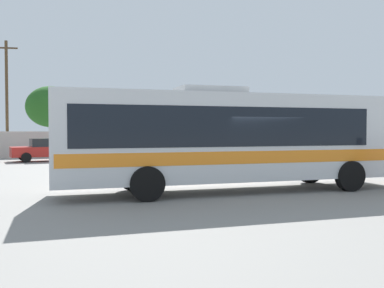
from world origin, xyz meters
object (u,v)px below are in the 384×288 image
object	(u,v)px
coach_bus_silver_orange	(231,136)
parked_car_second_red	(48,149)
roadside_tree_midleft	(51,107)
utility_pole_near	(7,96)
parked_car_third_black	(142,148)

from	to	relation	value
coach_bus_silver_orange	parked_car_second_red	size ratio (longest dim) A/B	2.63
parked_car_second_red	roadside_tree_midleft	distance (m)	11.02
parked_car_second_red	utility_pole_near	world-z (taller)	utility_pole_near
parked_car_second_red	roadside_tree_midleft	size ratio (longest dim) A/B	0.77
coach_bus_silver_orange	utility_pole_near	bearing A→B (deg)	105.70
coach_bus_silver_orange	roadside_tree_midleft	bearing A→B (deg)	97.48
utility_pole_near	roadside_tree_midleft	bearing A→B (deg)	30.61
coach_bus_silver_orange	roadside_tree_midleft	xyz separation A→B (m)	(-3.68, 28.06, 2.30)
coach_bus_silver_orange	parked_car_second_red	distance (m)	18.26
parked_car_second_red	roadside_tree_midleft	bearing A→B (deg)	84.44
utility_pole_near	parked_car_second_red	bearing A→B (deg)	-72.70
utility_pole_near	roadside_tree_midleft	xyz separation A→B (m)	(3.60, 2.13, -0.73)
utility_pole_near	parked_car_third_black	bearing A→B (deg)	-39.83
coach_bus_silver_orange	utility_pole_near	size ratio (longest dim) A/B	1.30
parked_car_second_red	parked_car_third_black	size ratio (longest dim) A/B	1.13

